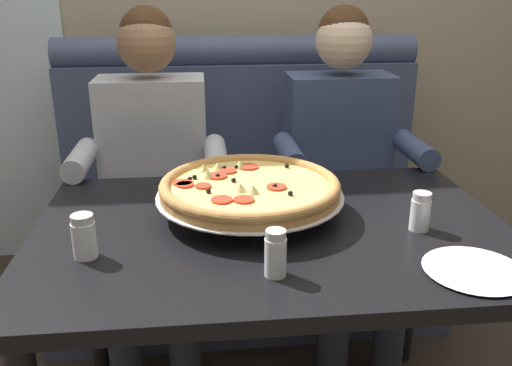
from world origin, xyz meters
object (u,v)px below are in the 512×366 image
Objects in this scene: pizza at (249,188)px; shaker_oregano at (420,214)px; booth_bench at (244,212)px; shaker_parmesan at (275,256)px; diner_left at (153,167)px; plate_near_left at (475,268)px; dining_table at (272,256)px; diner_right at (343,160)px; shaker_pepper_flakes at (84,239)px.

pizza is 0.46m from shaker_oregano.
booth_bench reaches higher than shaker_parmesan.
diner_left is 2.46× the size of pizza.
shaker_oregano is 0.45× the size of plate_near_left.
shaker_oregano is (0.38, -0.96, 0.39)m from booth_bench.
dining_table is 0.52m from plate_near_left.
booth_bench is 1.25× the size of diner_right.
pizza is 4.80× the size of shaker_parmesan.
shaker_pepper_flakes is (-0.10, -0.75, 0.08)m from diner_left.
diner_left is at bearing -143.48° from booth_bench.
diner_right reaches higher than booth_bench.
dining_table is 0.98× the size of diner_left.
dining_table is at bearing 145.01° from plate_near_left.
diner_left is 11.81× the size of shaker_parmesan.
diner_left is at bearing 110.52° from shaker_parmesan.
booth_bench is at bearing 65.83° from shaker_pepper_flakes.
diner_left is at bearing 119.78° from dining_table.
dining_table is at bearing -119.78° from diner_right.
diner_right is at bearing 93.46° from plate_near_left.
pizza and shaker_parmesan have the same top height.
shaker_pepper_flakes is at bearing 169.31° from plate_near_left.
shaker_pepper_flakes is (-0.46, -0.13, 0.14)m from dining_table.
diner_right is at bearing 0.00° from diner_left.
diner_left is 0.72m from diner_right.
diner_left reaches higher than booth_bench.
dining_table is 0.41m from shaker_oregano.
shaker_pepper_flakes is 1.04× the size of shaker_oregano.
shaker_pepper_flakes reaches higher than shaker_oregano.
plate_near_left is (0.77, -0.92, 0.04)m from diner_left.
shaker_pepper_flakes is at bearing -164.65° from dining_table.
shaker_pepper_flakes is 0.47× the size of plate_near_left.
dining_table is 5.50× the size of plate_near_left.
plate_near_left is (0.42, -0.29, 0.10)m from dining_table.
shaker_parmesan is at bearing -91.39° from booth_bench.
shaker_pepper_flakes is 0.84m from shaker_oregano.
booth_bench is 1.30m from plate_near_left.
booth_bench is 0.91m from pizza.
booth_bench is 0.55m from diner_right.
shaker_oregano is at bearing 4.29° from shaker_pepper_flakes.
shaker_parmesan is 0.45m from shaker_pepper_flakes.
shaker_pepper_flakes is at bearing 162.97° from shaker_parmesan.
pizza is (0.31, -0.54, 0.11)m from diner_left.
shaker_pepper_flakes is 0.89m from plate_near_left.
dining_table is at bearing -60.76° from pizza.
shaker_oregano is (0.43, -0.16, -0.03)m from pizza.
pizza is 0.35m from shaker_parmesan.
pizza is at bearing 119.24° from dining_table.
diner_left is 0.95m from shaker_parmesan.
diner_right is 2.46× the size of pizza.
dining_table is 0.73m from diner_left.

